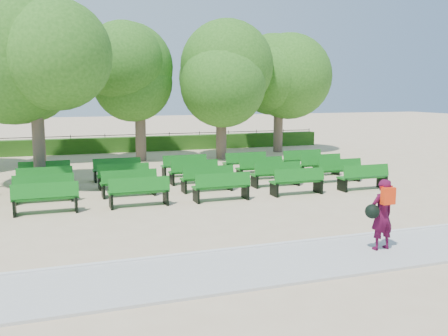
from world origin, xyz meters
name	(u,v)px	position (x,y,z in m)	size (l,w,h in m)	color
ground	(181,197)	(0.00, 0.00, 0.00)	(120.00, 120.00, 0.00)	tan
paving	(271,265)	(0.00, -7.40, 0.03)	(30.00, 2.20, 0.06)	#B1B2AD
curb	(250,248)	(0.00, -6.25, 0.05)	(30.00, 0.12, 0.10)	silver
hedge	(123,145)	(0.00, 14.00, 0.45)	(26.00, 0.70, 0.90)	#275415
fence	(122,151)	(0.00, 14.40, 0.00)	(26.00, 0.10, 1.02)	black
tree_line	(134,160)	(0.00, 10.00, 0.00)	(21.80, 6.80, 7.04)	#326D1D
bench_array	(164,187)	(-0.25, 1.53, 0.10)	(1.93, 0.65, 1.21)	#126716
tree_among	(34,70)	(-4.60, 3.07, 4.38)	(4.82, 4.82, 6.56)	brown
person	(381,214)	(2.75, -7.35, 0.90)	(0.78, 0.48, 1.62)	#430925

